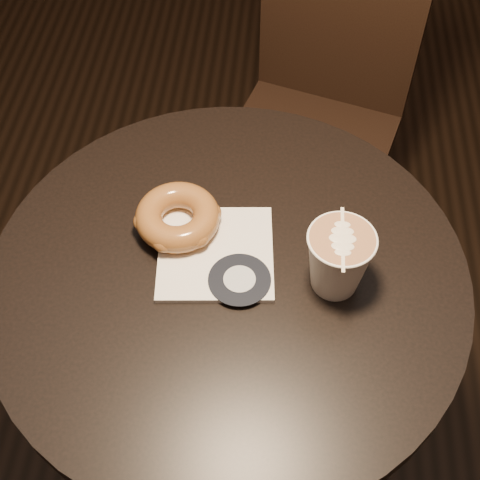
# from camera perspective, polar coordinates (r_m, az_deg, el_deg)

# --- Properties ---
(cafe_table) EXTENTS (0.70, 0.70, 0.75)m
(cafe_table) POSITION_cam_1_polar(r_m,az_deg,el_deg) (1.14, -0.88, -8.29)
(cafe_table) COLOR black
(cafe_table) RESTS_ON ground
(chair) EXTENTS (0.46, 0.46, 0.94)m
(chair) POSITION_cam_1_polar(r_m,az_deg,el_deg) (1.60, 7.18, 12.82)
(chair) COLOR black
(chair) RESTS_ON ground
(pastry_bag) EXTENTS (0.18, 0.18, 0.01)m
(pastry_bag) POSITION_cam_1_polar(r_m,az_deg,el_deg) (0.98, -2.09, -1.12)
(pastry_bag) COLOR white
(pastry_bag) RESTS_ON cafe_table
(doughnut) EXTENTS (0.13, 0.13, 0.04)m
(doughnut) POSITION_cam_1_polar(r_m,az_deg,el_deg) (0.99, -5.35, 1.98)
(doughnut) COLOR brown
(doughnut) RESTS_ON pastry_bag
(latte_cup) EXTENTS (0.09, 0.09, 0.10)m
(latte_cup) POSITION_cam_1_polar(r_m,az_deg,el_deg) (0.92, 8.36, -1.79)
(latte_cup) COLOR white
(latte_cup) RESTS_ON cafe_table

